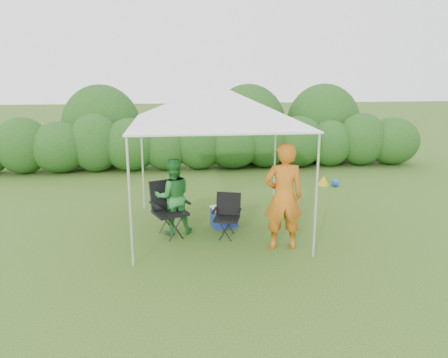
{
  "coord_description": "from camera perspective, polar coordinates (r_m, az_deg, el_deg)",
  "views": [
    {
      "loc": [
        -0.79,
        -7.64,
        3.07
      ],
      "look_at": [
        0.14,
        0.4,
        1.05
      ],
      "focal_mm": 35.0,
      "sensor_mm": 36.0,
      "label": 1
    }
  ],
  "objects": [
    {
      "name": "man",
      "position": [
        7.61,
        7.76,
        -2.3
      ],
      "size": [
        0.72,
        0.5,
        1.89
      ],
      "primitive_type": "imported",
      "rotation": [
        0.0,
        0.0,
        3.08
      ],
      "color": "#C56116",
      "rests_on": "ground"
    },
    {
      "name": "chair_left",
      "position": [
        8.34,
        -7.31,
        -3.37
      ],
      "size": [
        0.79,
        0.76,
        1.05
      ],
      "rotation": [
        0.0,
        0.0,
        0.39
      ],
      "color": "black",
      "rests_on": "ground"
    },
    {
      "name": "bottle",
      "position": [
        8.67,
        0.44,
        -2.96
      ],
      "size": [
        0.06,
        0.06,
        0.23
      ],
      "primitive_type": "cylinder",
      "color": "#592D0C",
      "rests_on": "cooler"
    },
    {
      "name": "chair_right",
      "position": [
        8.26,
        0.45,
        -4.37
      ],
      "size": [
        0.6,
        0.57,
        0.82
      ],
      "rotation": [
        0.0,
        0.0,
        -0.28
      ],
      "color": "black",
      "rests_on": "ground"
    },
    {
      "name": "ground",
      "position": [
        8.27,
        -0.65,
        -7.78
      ],
      "size": [
        70.0,
        70.0,
        0.0
      ],
      "primitive_type": "plane",
      "color": "#3E5F1E"
    },
    {
      "name": "woman",
      "position": [
        8.38,
        -6.69,
        -2.27
      ],
      "size": [
        0.79,
        0.65,
        1.47
      ],
      "primitive_type": "imported",
      "rotation": [
        0.0,
        0.0,
        3.29
      ],
      "color": "#287C31",
      "rests_on": "ground"
    },
    {
      "name": "canopy",
      "position": [
        8.2,
        -1.07,
        9.77
      ],
      "size": [
        3.1,
        3.1,
        2.83
      ],
      "color": "silver",
      "rests_on": "ground"
    },
    {
      "name": "hedge",
      "position": [
        13.85,
        -2.82,
        4.65
      ],
      "size": [
        14.49,
        1.53,
        1.8
      ],
      "color": "#235019",
      "rests_on": "ground"
    },
    {
      "name": "lawn_toy",
      "position": [
        12.26,
        13.24,
        -0.25
      ],
      "size": [
        0.53,
        0.44,
        0.27
      ],
      "color": "gold",
      "rests_on": "ground"
    },
    {
      "name": "cooler",
      "position": [
        8.8,
        0.01,
        -4.91
      ],
      "size": [
        0.58,
        0.48,
        0.42
      ],
      "rotation": [
        0.0,
        0.0,
        0.25
      ],
      "color": "navy",
      "rests_on": "ground"
    }
  ]
}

